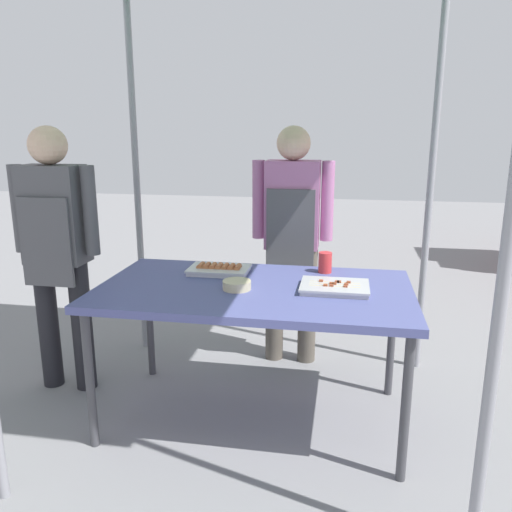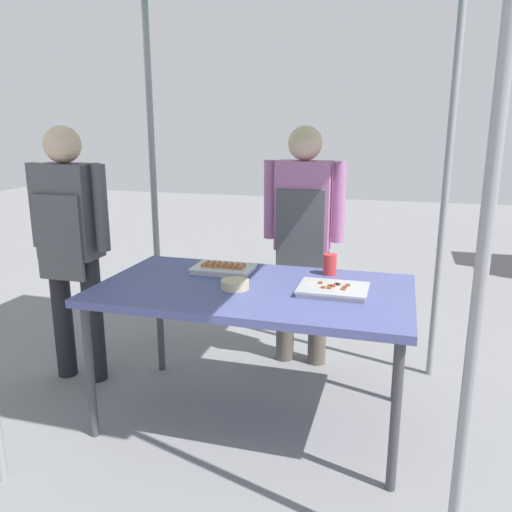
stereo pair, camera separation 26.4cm
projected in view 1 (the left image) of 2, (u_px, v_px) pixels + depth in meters
name	position (u px, v px, depth m)	size (l,w,h in m)	color
ground_plane	(254.00, 417.00, 2.81)	(18.00, 18.00, 0.00)	slate
stall_table	(254.00, 296.00, 2.64)	(1.60, 0.90, 0.75)	#4C518C
tray_grilled_sausages	(219.00, 269.00, 2.87)	(0.34, 0.22, 0.05)	silver
tray_meat_skewers	(335.00, 287.00, 2.57)	(0.34, 0.26, 0.04)	#ADADB2
condiment_bowl	(237.00, 285.00, 2.58)	(0.14, 0.14, 0.05)	#BFB28C
drink_cup_near_edge	(325.00, 262.00, 2.87)	(0.07, 0.07, 0.12)	red
vendor_woman	(292.00, 228.00, 3.30)	(0.52, 0.23, 1.56)	#595147
customer_nearby	(56.00, 240.00, 2.94)	(0.52, 0.23, 1.56)	black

